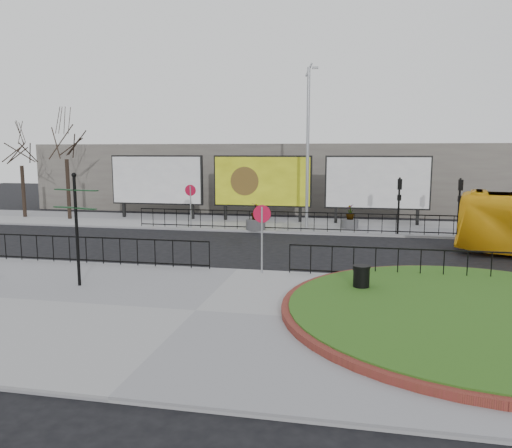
% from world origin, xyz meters
% --- Properties ---
extents(ground, '(90.00, 90.00, 0.00)m').
position_xyz_m(ground, '(0.00, 0.00, 0.00)').
color(ground, black).
rests_on(ground, ground).
extents(pavement_near, '(30.00, 10.00, 0.12)m').
position_xyz_m(pavement_near, '(0.00, -5.00, 0.06)').
color(pavement_near, gray).
rests_on(pavement_near, ground).
extents(pavement_far, '(44.00, 6.00, 0.12)m').
position_xyz_m(pavement_far, '(0.00, 12.00, 0.06)').
color(pavement_far, gray).
rests_on(pavement_far, ground).
extents(brick_edge, '(10.40, 10.40, 0.18)m').
position_xyz_m(brick_edge, '(7.50, -4.00, 0.21)').
color(brick_edge, maroon).
rests_on(brick_edge, pavement_near).
extents(grass_lawn, '(10.00, 10.00, 0.22)m').
position_xyz_m(grass_lawn, '(7.50, -4.00, 0.23)').
color(grass_lawn, '#214612').
rests_on(grass_lawn, pavement_near).
extents(railing_near_left, '(10.00, 0.10, 1.10)m').
position_xyz_m(railing_near_left, '(-6.00, -0.30, 0.67)').
color(railing_near_left, black).
rests_on(railing_near_left, pavement_near).
extents(railing_near_right, '(9.00, 0.10, 1.10)m').
position_xyz_m(railing_near_right, '(6.50, -0.30, 0.67)').
color(railing_near_right, black).
rests_on(railing_near_right, pavement_near).
extents(railing_far, '(18.00, 0.10, 1.10)m').
position_xyz_m(railing_far, '(1.00, 9.30, 0.67)').
color(railing_far, black).
rests_on(railing_far, pavement_far).
extents(speed_sign_far, '(0.64, 0.07, 2.47)m').
position_xyz_m(speed_sign_far, '(-5.00, 9.40, 1.92)').
color(speed_sign_far, gray).
rests_on(speed_sign_far, pavement_far).
extents(speed_sign_near, '(0.64, 0.07, 2.47)m').
position_xyz_m(speed_sign_near, '(1.00, -0.40, 1.92)').
color(speed_sign_near, gray).
rests_on(speed_sign_near, pavement_near).
extents(billboard_left, '(6.20, 0.31, 4.10)m').
position_xyz_m(billboard_left, '(-8.50, 12.97, 2.60)').
color(billboard_left, black).
rests_on(billboard_left, pavement_far).
extents(billboard_mid, '(6.20, 0.31, 4.10)m').
position_xyz_m(billboard_mid, '(-1.50, 12.97, 2.60)').
color(billboard_mid, black).
rests_on(billboard_mid, pavement_far).
extents(billboard_right, '(6.20, 0.31, 4.10)m').
position_xyz_m(billboard_right, '(5.50, 12.97, 2.60)').
color(billboard_right, black).
rests_on(billboard_right, pavement_far).
extents(lamp_post, '(0.74, 0.18, 9.23)m').
position_xyz_m(lamp_post, '(1.51, 11.00, 4.83)').
color(lamp_post, gray).
rests_on(lamp_post, pavement_far).
extents(signal_pole_a, '(0.22, 0.26, 3.00)m').
position_xyz_m(signal_pole_a, '(6.50, 9.34, 2.10)').
color(signal_pole_a, black).
rests_on(signal_pole_a, pavement_far).
extents(signal_pole_b, '(0.22, 0.26, 3.00)m').
position_xyz_m(signal_pole_b, '(9.50, 9.34, 2.10)').
color(signal_pole_b, black).
rests_on(signal_pole_b, pavement_far).
extents(tree_left, '(2.00, 2.00, 7.00)m').
position_xyz_m(tree_left, '(-14.00, 11.50, 3.62)').
color(tree_left, '#2D2119').
rests_on(tree_left, pavement_far).
extents(tree_mid, '(2.00, 2.00, 6.20)m').
position_xyz_m(tree_mid, '(-17.50, 11.80, 3.22)').
color(tree_mid, '#2D2119').
rests_on(tree_mid, pavement_far).
extents(building_backdrop, '(40.00, 10.00, 5.00)m').
position_xyz_m(building_backdrop, '(0.00, 22.00, 2.50)').
color(building_backdrop, slate).
rests_on(building_backdrop, ground).
extents(fingerpost_sign, '(1.72, 0.65, 3.69)m').
position_xyz_m(fingerpost_sign, '(-4.55, -3.27, 2.35)').
color(fingerpost_sign, black).
rests_on(fingerpost_sign, pavement_near).
extents(litter_bin, '(0.54, 0.54, 0.89)m').
position_xyz_m(litter_bin, '(4.50, -2.43, 0.57)').
color(litter_bin, black).
rests_on(litter_bin, pavement_near).
extents(planter_b, '(1.10, 1.10, 1.49)m').
position_xyz_m(planter_b, '(-1.20, 9.40, 0.60)').
color(planter_b, '#4C4C4F').
rests_on(planter_b, pavement_far).
extents(planter_c, '(0.96, 0.96, 1.37)m').
position_xyz_m(planter_c, '(3.98, 11.00, 0.58)').
color(planter_c, '#4C4C4F').
rests_on(planter_c, pavement_far).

